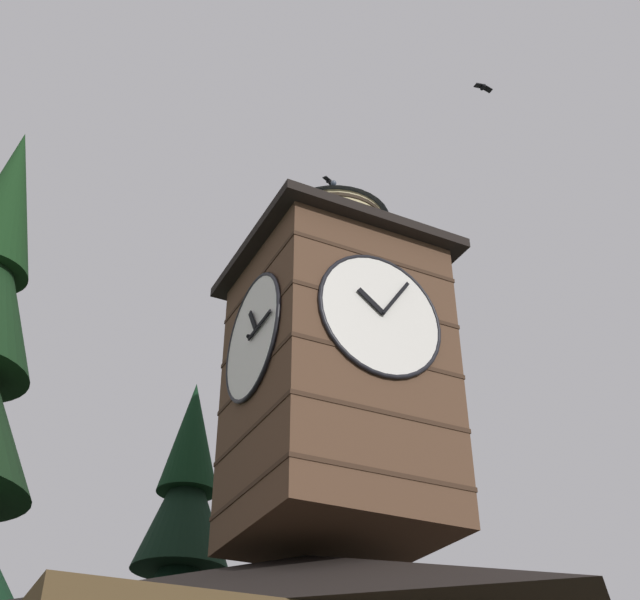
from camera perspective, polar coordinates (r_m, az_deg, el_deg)
The scene contains 4 objects.
clock_tower at distance 19.34m, azimuth 1.07°, elevation -4.24°, with size 4.88×4.88×9.95m.
moon at distance 50.28m, azimuth -3.04°, elevation -14.51°, with size 1.75×1.75×1.75m.
flying_bird_high at distance 26.88m, azimuth 11.28°, elevation 14.32°, with size 0.61×0.26×0.14m.
flying_bird_low at distance 26.45m, azimuth 0.62°, elevation 8.27°, with size 0.55×0.42×0.11m.
Camera 1 is at (7.82, 13.14, 2.20)m, focal length 45.98 mm.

